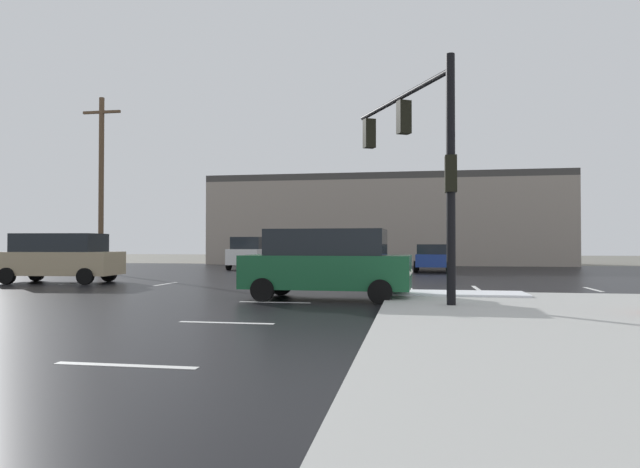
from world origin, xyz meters
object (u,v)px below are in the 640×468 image
at_px(traffic_signal_mast, 420,147).
at_px(sedan_blue, 432,257).
at_px(suv_green, 327,262).
at_px(suv_white, 251,252).
at_px(suv_tan, 60,257).
at_px(utility_pole_far, 101,181).

distance_m(traffic_signal_mast, sedan_blue, 17.71).
height_order(suv_green, suv_white, same).
bearing_deg(traffic_signal_mast, suv_tan, 41.07).
height_order(traffic_signal_mast, suv_green, traffic_signal_mast).
bearing_deg(suv_tan, traffic_signal_mast, 154.90).
height_order(suv_green, utility_pole_far, utility_pole_far).
xyz_separation_m(traffic_signal_mast, suv_green, (-2.67, 0.66, -3.16)).
distance_m(traffic_signal_mast, utility_pole_far, 21.42).
bearing_deg(suv_tan, suv_white, -111.70).
bearing_deg(traffic_signal_mast, suv_green, 48.10).
distance_m(suv_tan, suv_white, 13.99).
relative_size(suv_tan, sedan_blue, 1.08).
bearing_deg(suv_green, suv_white, 114.77).
relative_size(traffic_signal_mast, sedan_blue, 1.34).
bearing_deg(suv_green, sedan_blue, 79.78).
xyz_separation_m(suv_white, sedan_blue, (11.29, -1.55, -0.24)).
bearing_deg(suv_tan, suv_green, 153.41).
height_order(suv_white, sedan_blue, suv_white).
height_order(traffic_signal_mast, suv_tan, traffic_signal_mast).
bearing_deg(utility_pole_far, traffic_signal_mast, -36.77).
bearing_deg(suv_green, utility_pole_far, 141.80).
height_order(suv_tan, suv_green, same).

